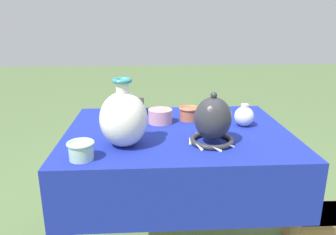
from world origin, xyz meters
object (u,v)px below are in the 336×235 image
(mosaic_tile_box, at_px, (131,107))
(jar_round_porcelain, at_px, (244,116))
(vase_tall_bulbous, at_px, (124,118))
(wooden_crate, at_px, (321,227))
(cup_wide_celadon, at_px, (81,150))
(vase_dome_bell, at_px, (213,122))
(cup_wide_terracotta, at_px, (189,113))
(pot_squat_rose, at_px, (160,116))

(mosaic_tile_box, height_order, jar_round_porcelain, jar_round_porcelain)
(vase_tall_bulbous, height_order, mosaic_tile_box, vase_tall_bulbous)
(wooden_crate, bearing_deg, cup_wide_celadon, -161.61)
(wooden_crate, bearing_deg, jar_round_porcelain, -177.43)
(vase_tall_bulbous, xyz_separation_m, wooden_crate, (1.02, 0.23, -0.71))
(vase_dome_bell, distance_m, wooden_crate, 0.98)
(jar_round_porcelain, bearing_deg, vase_dome_bell, -132.30)
(cup_wide_terracotta, bearing_deg, vase_dome_bell, -79.98)
(vase_dome_bell, relative_size, wooden_crate, 0.64)
(cup_wide_terracotta, height_order, wooden_crate, cup_wide_terracotta)
(vase_dome_bell, height_order, wooden_crate, vase_dome_bell)
(mosaic_tile_box, relative_size, cup_wide_terracotta, 1.34)
(mosaic_tile_box, height_order, wooden_crate, mosaic_tile_box)
(mosaic_tile_box, distance_m, wooden_crate, 1.22)
(mosaic_tile_box, height_order, cup_wide_celadon, mosaic_tile_box)
(vase_dome_bell, distance_m, jar_round_porcelain, 0.29)
(cup_wide_terracotta, bearing_deg, wooden_crate, -7.91)
(vase_dome_bell, bearing_deg, vase_tall_bulbous, -179.00)
(vase_tall_bulbous, bearing_deg, jar_round_porcelain, 21.60)
(vase_dome_bell, xyz_separation_m, wooden_crate, (0.66, 0.22, -0.68))
(mosaic_tile_box, distance_m, pot_squat_rose, 0.23)
(vase_dome_bell, height_order, jar_round_porcelain, vase_dome_bell)
(mosaic_tile_box, relative_size, jar_round_porcelain, 1.29)
(cup_wide_celadon, height_order, pot_squat_rose, same)
(jar_round_porcelain, relative_size, cup_wide_celadon, 1.05)
(mosaic_tile_box, height_order, pot_squat_rose, mosaic_tile_box)
(cup_wide_celadon, bearing_deg, cup_wide_terracotta, 45.18)
(mosaic_tile_box, bearing_deg, cup_wide_celadon, -103.12)
(vase_tall_bulbous, relative_size, cup_wide_terracotta, 2.68)
(cup_wide_terracotta, distance_m, pot_squat_rose, 0.15)
(vase_tall_bulbous, bearing_deg, vase_dome_bell, 1.00)
(vase_dome_bell, height_order, cup_wide_celadon, vase_dome_bell)
(cup_wide_celadon, relative_size, wooden_crate, 0.29)
(vase_dome_bell, relative_size, cup_wide_celadon, 2.18)
(jar_round_porcelain, height_order, pot_squat_rose, jar_round_porcelain)
(jar_round_porcelain, height_order, wooden_crate, jar_round_porcelain)
(cup_wide_celadon, xyz_separation_m, pot_squat_rose, (0.30, 0.42, -0.00))
(cup_wide_celadon, distance_m, pot_squat_rose, 0.52)
(jar_round_porcelain, bearing_deg, mosaic_tile_box, 155.71)
(jar_round_porcelain, distance_m, pot_squat_rose, 0.40)
(jar_round_porcelain, height_order, cup_wide_terracotta, jar_round_porcelain)
(pot_squat_rose, height_order, wooden_crate, pot_squat_rose)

